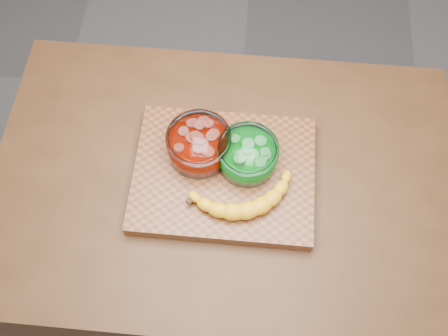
{
  "coord_description": "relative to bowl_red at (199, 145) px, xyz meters",
  "views": [
    {
      "loc": [
        0.05,
        -0.53,
        2.06
      ],
      "look_at": [
        0.0,
        0.0,
        0.96
      ],
      "focal_mm": 40.0,
      "sensor_mm": 36.0,
      "label": 1
    }
  ],
  "objects": [
    {
      "name": "cutting_board",
      "position": [
        0.07,
        -0.05,
        -0.06
      ],
      "size": [
        0.45,
        0.35,
        0.04
      ],
      "primitive_type": "cube",
      "color": "brown",
      "rests_on": "counter"
    },
    {
      "name": "bowl_green",
      "position": [
        0.12,
        -0.02,
        -0.0
      ],
      "size": [
        0.15,
        0.15,
        0.07
      ],
      "color": "white",
      "rests_on": "cutting_board"
    },
    {
      "name": "banana",
      "position": [
        0.11,
        -0.11,
        -0.02
      ],
      "size": [
        0.28,
        0.17,
        0.04
      ],
      "primitive_type": null,
      "color": "#F2AA15",
      "rests_on": "cutting_board"
    },
    {
      "name": "counter",
      "position": [
        0.07,
        -0.05,
        -0.53
      ],
      "size": [
        1.2,
        0.8,
        0.9
      ],
      "primitive_type": "cube",
      "color": "#472915",
      "rests_on": "ground"
    },
    {
      "name": "ground",
      "position": [
        0.07,
        -0.05,
        -0.98
      ],
      "size": [
        3.5,
        3.5,
        0.0
      ],
      "primitive_type": "plane",
      "color": "#57565B",
      "rests_on": "ground"
    },
    {
      "name": "bowl_red",
      "position": [
        0.0,
        0.0,
        0.0
      ],
      "size": [
        0.16,
        0.16,
        0.07
      ],
      "color": "white",
      "rests_on": "cutting_board"
    }
  ]
}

